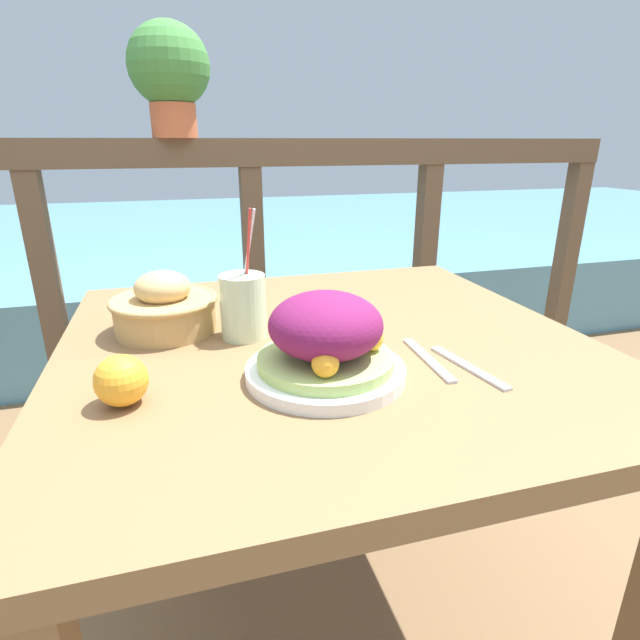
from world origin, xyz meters
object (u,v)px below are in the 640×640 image
object	(u,v)px
drink_glass	(243,306)
bread_basket	(165,308)
potted_plant	(169,72)
salad_plate	(326,342)

from	to	relation	value
drink_glass	bread_basket	bearing A→B (deg)	153.44
drink_glass	potted_plant	xyz separation A→B (m)	(-0.08, 0.87, 0.49)
salad_plate	bread_basket	world-z (taller)	salad_plate
bread_basket	potted_plant	bearing A→B (deg)	85.77
drink_glass	potted_plant	world-z (taller)	potted_plant
potted_plant	salad_plate	bearing A→B (deg)	-80.24
potted_plant	drink_glass	bearing A→B (deg)	-84.41
salad_plate	drink_glass	distance (m)	0.23
bread_basket	potted_plant	xyz separation A→B (m)	(0.06, 0.79, 0.51)
bread_basket	potted_plant	distance (m)	0.94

